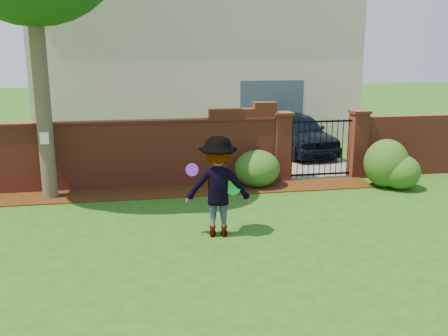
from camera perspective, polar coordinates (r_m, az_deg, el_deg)
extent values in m
cube|color=#225114|center=(9.50, -0.48, -8.25)|extent=(80.00, 80.00, 0.01)
cube|color=#341B09|center=(12.55, -7.35, -2.79)|extent=(11.10, 1.08, 0.03)
cube|color=maroon|center=(12.99, -12.91, 1.34)|extent=(8.70, 0.25, 1.70)
cube|color=maroon|center=(13.10, 2.17, 6.22)|extent=(1.80, 0.25, 0.30)
cube|color=maroon|center=(13.22, 4.74, 7.25)|extent=(0.60, 0.25, 0.16)
cube|color=maroon|center=(12.84, -13.12, 5.18)|extent=(8.70, 0.31, 0.06)
cube|color=maroon|center=(15.29, 21.95, 2.51)|extent=(4.00, 0.25, 1.70)
cube|color=maroon|center=(13.53, 6.69, 2.30)|extent=(0.42, 0.42, 1.80)
cube|color=maroon|center=(13.38, 6.80, 6.25)|extent=(0.50, 0.50, 0.08)
cube|color=maroon|center=(14.32, 15.16, 2.54)|extent=(0.42, 0.42, 1.80)
cube|color=maroon|center=(14.18, 15.39, 6.27)|extent=(0.50, 0.50, 0.08)
cylinder|color=black|center=(13.63, 7.86, 2.13)|extent=(0.02, 0.02, 1.60)
cylinder|color=black|center=(13.68, 8.50, 2.15)|extent=(0.02, 0.02, 1.60)
cylinder|color=black|center=(13.73, 9.14, 2.17)|extent=(0.02, 0.02, 1.60)
cylinder|color=black|center=(13.79, 9.78, 2.19)|extent=(0.02, 0.02, 1.60)
cylinder|color=black|center=(13.84, 10.41, 2.21)|extent=(0.02, 0.02, 1.60)
cylinder|color=black|center=(13.90, 11.04, 2.23)|extent=(0.02, 0.02, 1.60)
cylinder|color=black|center=(13.96, 11.66, 2.24)|extent=(0.02, 0.02, 1.60)
cylinder|color=black|center=(14.02, 12.27, 2.26)|extent=(0.02, 0.02, 1.60)
cylinder|color=black|center=(14.08, 12.88, 2.28)|extent=(0.02, 0.02, 1.60)
cylinder|color=black|center=(14.14, 13.49, 2.30)|extent=(0.02, 0.02, 1.60)
cylinder|color=black|center=(14.21, 14.08, 2.31)|extent=(0.02, 0.02, 1.60)
cube|color=black|center=(14.06, 10.90, -0.69)|extent=(1.78, 0.03, 0.05)
cube|color=black|center=(13.77, 11.18, 5.28)|extent=(1.78, 0.03, 0.05)
cube|color=slate|center=(17.78, 6.31, 2.08)|extent=(3.20, 8.00, 0.01)
cube|color=beige|center=(20.85, -3.42, 12.12)|extent=(12.00, 6.00, 6.00)
cube|color=#384C5B|center=(18.58, 5.49, 6.33)|extent=(2.40, 0.12, 2.40)
imported|color=black|center=(17.10, 8.68, 3.94)|extent=(2.19, 4.32, 1.41)
cylinder|color=#4B3D2E|center=(12.28, -20.64, 12.61)|extent=(0.36, 0.36, 7.00)
cube|color=white|center=(12.26, -20.01, 3.24)|extent=(0.20, 0.01, 0.28)
ellipsoid|color=#1B5018|center=(12.93, 3.86, -0.06)|extent=(1.19, 1.19, 0.97)
ellipsoid|color=#1B5018|center=(13.52, 18.21, 0.52)|extent=(1.15, 1.15, 1.26)
ellipsoid|color=#1B5018|center=(13.48, 19.66, -0.42)|extent=(1.01, 1.01, 0.90)
imported|color=gray|center=(9.38, -0.71, -2.22)|extent=(1.36, 0.92, 1.95)
cylinder|color=#6F20CD|center=(9.29, -3.70, -0.20)|extent=(0.25, 0.15, 0.24)
cylinder|color=green|center=(9.32, 1.04, -2.29)|extent=(0.30, 0.13, 0.29)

